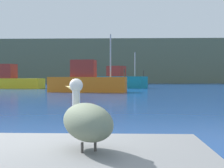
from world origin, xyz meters
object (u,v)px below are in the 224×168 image
Objects in this scene: pelican at (87,121)px; fishing_boat_orange at (87,81)px; fishing_boat_yellow at (11,80)px; fishing_boat_teal at (120,80)px.

fishing_boat_orange is at bearing -23.12° from pelican.
pelican is 36.67m from fishing_boat_yellow.
fishing_boat_orange is at bearing -77.50° from fishing_boat_teal.
fishing_boat_teal is 0.92× the size of fishing_boat_orange.
pelican is at bearing -77.88° from fishing_boat_orange.
fishing_boat_yellow is (-12.91, -2.32, 0.05)m from fishing_boat_teal.
fishing_boat_orange is 13.31m from fishing_boat_yellow.
pelican is 0.16× the size of fishing_boat_orange.
pelican is at bearing 118.37° from fishing_boat_yellow.
fishing_boat_teal reaches higher than pelican.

